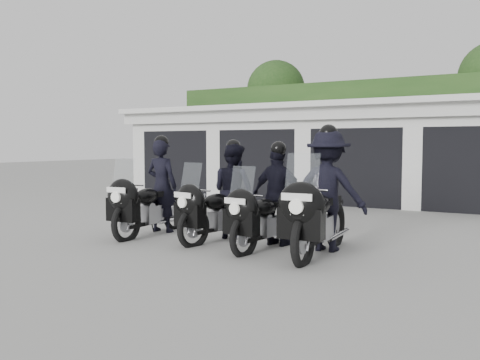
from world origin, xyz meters
The scene contains 7 objects.
ground centered at (0.00, 0.00, 0.00)m, with size 80.00×80.00×0.00m, color gray.
garage_block centered at (0.00, 8.06, 1.42)m, with size 16.40×6.80×2.96m.
background_vegetation centered at (0.37, 12.92, 2.77)m, with size 20.00×3.90×5.80m.
police_bike_a centered at (-2.13, -0.75, 0.79)m, with size 0.71×2.28×1.98m.
police_bike_b centered at (-0.59, -0.52, 0.80)m, with size 1.05×2.15×1.89m.
police_bike_c centered at (0.44, -0.72, 0.78)m, with size 1.07×2.13×1.85m.
police_bike_d centered at (1.35, -0.71, 0.91)m, with size 1.30×2.45×2.13m.
Camera 1 is at (4.15, -8.43, 1.74)m, focal length 38.00 mm.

